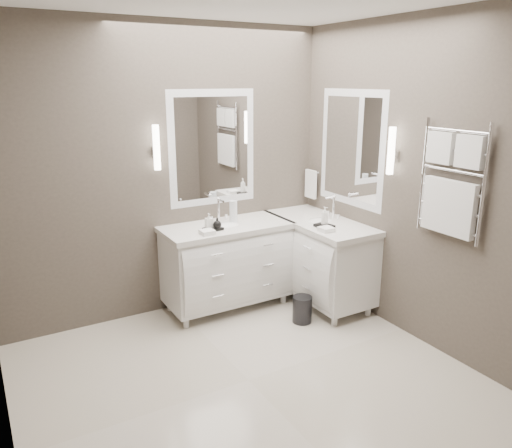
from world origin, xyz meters
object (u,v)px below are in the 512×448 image
vanity_back (227,261)px  towel_ladder (451,188)px  vanity_right (319,255)px  waste_bin (302,309)px

vanity_back → towel_ladder: towel_ladder is taller
vanity_right → towel_ladder: bearing=-80.2°
vanity_back → waste_bin: (0.45, -0.65, -0.36)m
waste_bin → vanity_right: bearing=37.3°
waste_bin → towel_ladder: bearing=-56.3°
towel_ladder → vanity_back: bearing=124.1°
towel_ladder → waste_bin: bearing=123.7°
towel_ladder → waste_bin: 1.73m
vanity_back → waste_bin: vanity_back is taller
vanity_right → towel_ladder: size_ratio=1.38×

